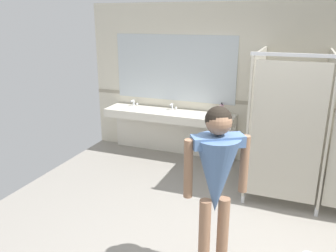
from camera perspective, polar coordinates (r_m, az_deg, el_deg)
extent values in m
cube|color=beige|center=(5.87, 17.60, 6.17)|extent=(6.68, 0.12, 2.67)
cube|color=#9E937F|center=(5.87, 17.30, 3.32)|extent=(6.68, 0.01, 0.06)
cube|color=silver|center=(6.04, 0.10, 1.78)|extent=(2.32, 0.53, 0.14)
cube|color=silver|center=(6.36, 0.83, -1.36)|extent=(2.32, 0.08, 0.70)
cube|color=beige|center=(6.32, -6.56, 2.56)|extent=(0.42, 0.29, 0.11)
cylinder|color=silver|center=(6.47, -5.76, 3.90)|extent=(0.04, 0.04, 0.11)
cylinder|color=silver|center=(6.41, -5.99, 4.18)|extent=(0.03, 0.11, 0.03)
sphere|color=silver|center=(6.45, -5.16, 3.65)|extent=(0.04, 0.04, 0.04)
cube|color=beige|center=(6.01, 0.00, 1.89)|extent=(0.42, 0.29, 0.11)
cylinder|color=silver|center=(6.16, 0.69, 3.30)|extent=(0.04, 0.04, 0.11)
cylinder|color=silver|center=(6.10, 0.51, 3.59)|extent=(0.03, 0.11, 0.03)
sphere|color=silver|center=(6.15, 1.33, 3.04)|extent=(0.04, 0.04, 0.04)
cube|color=beige|center=(5.78, 7.17, 1.12)|extent=(0.42, 0.29, 0.11)
cylinder|color=silver|center=(5.94, 7.70, 2.61)|extent=(0.04, 0.04, 0.11)
cylinder|color=silver|center=(5.88, 7.59, 2.90)|extent=(0.03, 0.11, 0.03)
sphere|color=silver|center=(5.94, 8.37, 2.33)|extent=(0.04, 0.04, 0.04)
cube|color=silver|center=(6.12, 1.04, 9.62)|extent=(2.22, 0.02, 1.15)
cube|color=#B2AD9E|center=(5.15, 14.35, 1.70)|extent=(0.03, 1.50, 1.87)
cylinder|color=silver|center=(4.88, 12.37, -11.68)|extent=(0.05, 0.05, 0.12)
cube|color=#B2AD9E|center=(5.13, 24.68, 0.57)|extent=(0.03, 1.50, 1.87)
cylinder|color=silver|center=(4.87, 23.51, -12.95)|extent=(0.05, 0.05, 0.12)
cube|color=#B2AD9E|center=(4.43, 19.08, -1.29)|extent=(0.85, 0.03, 1.77)
cylinder|color=#8C664C|center=(3.45, 9.05, -17.93)|extent=(0.11, 0.11, 0.84)
cylinder|color=#8C664C|center=(3.40, 6.05, -18.40)|extent=(0.11, 0.11, 0.84)
cone|color=#4C6B99|center=(3.09, 8.05, -8.21)|extent=(0.55, 0.55, 0.71)
cube|color=#4C6B99|center=(2.96, 8.32, -2.49)|extent=(0.47, 0.38, 0.10)
cylinder|color=#8C664C|center=(3.14, 12.58, -6.22)|extent=(0.08, 0.08, 0.54)
cylinder|color=#8C664C|center=(2.98, 3.41, -7.14)|extent=(0.08, 0.08, 0.54)
sphere|color=#8C664C|center=(2.91, 8.46, 0.72)|extent=(0.23, 0.23, 0.23)
sphere|color=black|center=(2.91, 8.41, 1.06)|extent=(0.23, 0.23, 0.23)
cylinder|color=#D899B2|center=(5.89, 8.91, 2.73)|extent=(0.07, 0.07, 0.17)
cylinder|color=black|center=(5.87, 8.95, 3.72)|extent=(0.03, 0.03, 0.04)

